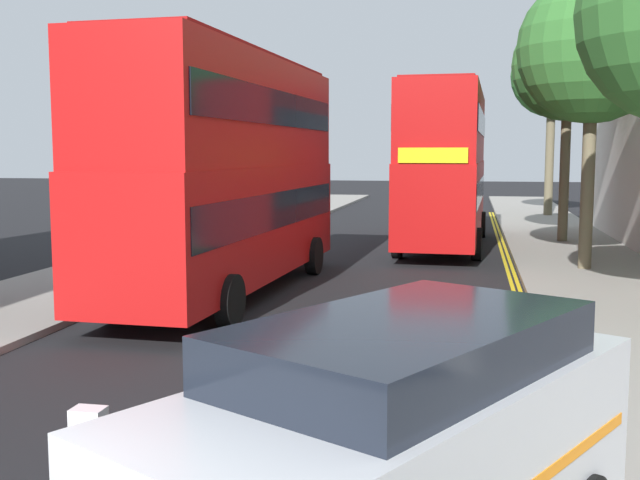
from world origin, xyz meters
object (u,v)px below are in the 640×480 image
keep_left_bollard (90,476)px  taxi_minivan (390,459)px  double_decker_bus_away (228,167)px  pedestrian_far (586,228)px  double_decker_bus_oncoming (445,162)px

keep_left_bollard → taxi_minivan: (2.60, -0.25, 0.46)m
double_decker_bus_away → taxi_minivan: (5.08, -11.83, -1.96)m
pedestrian_far → keep_left_bollard: bearing=-109.0°
double_decker_bus_oncoming → taxi_minivan: bearing=-89.1°
double_decker_bus_oncoming → pedestrian_far: bearing=-25.9°
taxi_minivan → keep_left_bollard: bearing=174.5°
double_decker_bus_oncoming → double_decker_bus_away: bearing=-114.6°
double_decker_bus_oncoming → pedestrian_far: double_decker_bus_oncoming is taller
double_decker_bus_away → taxi_minivan: size_ratio=2.13×
taxi_minivan → pedestrian_far: bearing=78.1°
double_decker_bus_oncoming → taxi_minivan: 22.26m
keep_left_bollard → taxi_minivan: taxi_minivan is taller
double_decker_bus_away → pedestrian_far: size_ratio=6.73×
pedestrian_far → taxi_minivan: bearing=-101.9°
double_decker_bus_away → taxi_minivan: 13.02m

